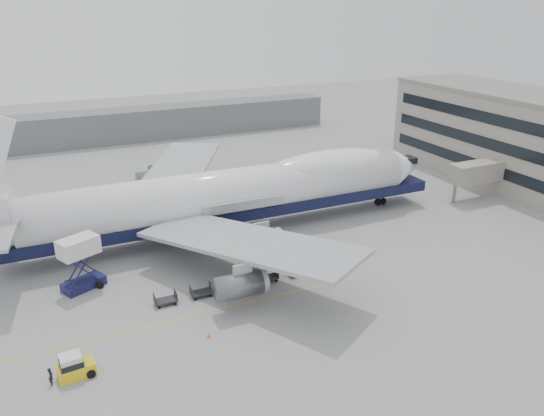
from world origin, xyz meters
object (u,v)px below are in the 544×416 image
baggage_tug (74,367)px  airliner (232,193)px  catering_truck (80,260)px  ground_worker (51,376)px

baggage_tug → airliner: bearing=39.9°
catering_truck → ground_worker: bearing=-130.1°
catering_truck → airliner: bearing=-4.4°
baggage_tug → ground_worker: size_ratio=1.96×
airliner → baggage_tug: 32.55m
airliner → baggage_tug: size_ratio=21.49×
catering_truck → ground_worker: catering_truck is taller
airliner → ground_worker: 34.04m
ground_worker → catering_truck: bearing=-10.5°
airliner → catering_truck: airliner is taller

